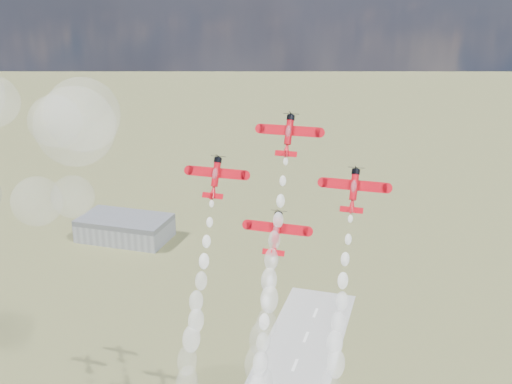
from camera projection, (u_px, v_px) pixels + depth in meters
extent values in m
cube|color=gray|center=(125.00, 230.00, 339.94)|extent=(50.00, 28.00, 10.00)
cube|color=#595B60|center=(124.00, 220.00, 337.81)|extent=(50.00, 28.00, 3.00)
cylinder|color=red|center=(289.00, 132.00, 130.40)|extent=(1.54, 3.99, 5.81)
cylinder|color=black|center=(291.00, 118.00, 130.78)|extent=(1.76, 2.07, 1.79)
cube|color=red|center=(290.00, 131.00, 130.81)|extent=(13.46, 1.22, 2.07)
cube|color=white|center=(274.00, 130.00, 131.92)|extent=(5.29, 0.31, 0.56)
cube|color=white|center=(306.00, 132.00, 129.96)|extent=(5.29, 0.31, 0.56)
cube|color=red|center=(286.00, 154.00, 129.65)|extent=(4.85, 0.67, 1.14)
cube|color=red|center=(285.00, 154.00, 128.83)|extent=(0.15, 2.32, 2.13)
ellipsoid|color=silver|center=(288.00, 131.00, 129.81)|extent=(1.21, 2.21, 2.93)
cone|color=red|center=(287.00, 150.00, 129.86)|extent=(1.54, 2.68, 3.26)
cylinder|color=red|center=(216.00, 174.00, 133.26)|extent=(1.54, 3.99, 5.81)
cylinder|color=black|center=(218.00, 160.00, 133.63)|extent=(1.76, 2.07, 1.79)
cube|color=red|center=(217.00, 173.00, 133.66)|extent=(13.46, 1.22, 2.07)
cube|color=white|center=(202.00, 171.00, 134.77)|extent=(5.29, 0.31, 0.56)
cube|color=white|center=(232.00, 174.00, 132.81)|extent=(5.29, 0.31, 0.56)
cube|color=red|center=(213.00, 196.00, 132.50)|extent=(4.85, 0.67, 1.14)
cube|color=red|center=(211.00, 196.00, 131.68)|extent=(0.15, 2.32, 2.13)
ellipsoid|color=silver|center=(215.00, 174.00, 132.66)|extent=(1.21, 2.21, 2.93)
cone|color=red|center=(213.00, 192.00, 132.71)|extent=(1.54, 2.68, 3.26)
cylinder|color=red|center=(354.00, 186.00, 124.95)|extent=(1.54, 3.99, 5.81)
cylinder|color=black|center=(356.00, 172.00, 125.32)|extent=(1.76, 2.07, 1.79)
cube|color=red|center=(354.00, 185.00, 125.36)|extent=(13.46, 1.22, 2.07)
cube|color=white|center=(337.00, 184.00, 126.47)|extent=(5.29, 0.31, 0.56)
cube|color=white|center=(372.00, 187.00, 124.50)|extent=(5.29, 0.31, 0.56)
cube|color=red|center=(351.00, 210.00, 124.19)|extent=(4.85, 0.67, 1.14)
cube|color=red|center=(351.00, 210.00, 123.37)|extent=(0.15, 2.32, 2.13)
ellipsoid|color=silver|center=(354.00, 187.00, 124.36)|extent=(1.21, 2.21, 2.93)
cone|color=red|center=(352.00, 206.00, 124.40)|extent=(1.54, 2.68, 3.26)
cylinder|color=red|center=(277.00, 229.00, 127.80)|extent=(1.54, 3.99, 5.81)
cylinder|color=black|center=(278.00, 215.00, 128.17)|extent=(1.76, 2.07, 1.79)
cube|color=red|center=(277.00, 228.00, 128.21)|extent=(13.46, 1.22, 2.07)
cube|color=white|center=(261.00, 226.00, 129.32)|extent=(5.29, 0.31, 0.56)
cube|color=white|center=(294.00, 230.00, 127.35)|extent=(5.29, 0.31, 0.56)
cube|color=red|center=(273.00, 252.00, 127.04)|extent=(4.85, 0.67, 1.14)
cube|color=red|center=(272.00, 253.00, 126.23)|extent=(0.15, 2.32, 2.13)
ellipsoid|color=silver|center=(276.00, 230.00, 127.21)|extent=(1.21, 2.21, 2.93)
cone|color=red|center=(274.00, 248.00, 127.25)|extent=(1.54, 2.68, 3.26)
sphere|color=white|center=(286.00, 161.00, 129.63)|extent=(1.02, 1.02, 1.01)
sphere|color=white|center=(283.00, 181.00, 129.03)|extent=(1.40, 1.40, 1.40)
sphere|color=white|center=(281.00, 201.00, 128.69)|extent=(1.78, 1.78, 1.78)
sphere|color=white|center=(278.00, 220.00, 127.76)|extent=(2.16, 2.16, 2.16)
sphere|color=white|center=(274.00, 240.00, 127.65)|extent=(2.55, 2.55, 2.55)
sphere|color=white|center=(271.00, 260.00, 127.03)|extent=(2.93, 2.93, 2.93)
sphere|color=white|center=(269.00, 280.00, 126.67)|extent=(3.32, 3.32, 3.31)
sphere|color=white|center=(269.00, 299.00, 126.08)|extent=(3.70, 3.70, 3.70)
sphere|color=white|center=(266.00, 324.00, 124.96)|extent=(4.08, 4.08, 4.08)
sphere|color=white|center=(260.00, 339.00, 125.14)|extent=(4.46, 4.46, 4.47)
sphere|color=white|center=(256.00, 364.00, 124.41)|extent=(4.85, 4.85, 4.85)
sphere|color=white|center=(212.00, 204.00, 132.54)|extent=(1.02, 1.02, 1.01)
sphere|color=white|center=(210.00, 222.00, 131.88)|extent=(1.40, 1.40, 1.40)
sphere|color=white|center=(207.00, 241.00, 131.28)|extent=(1.78, 1.78, 1.78)
sphere|color=white|center=(204.00, 261.00, 131.00)|extent=(2.16, 2.16, 2.16)
sphere|color=white|center=(201.00, 281.00, 130.37)|extent=(2.55, 2.55, 2.55)
sphere|color=white|center=(196.00, 301.00, 129.62)|extent=(2.93, 2.93, 2.93)
sphere|color=white|center=(196.00, 320.00, 129.24)|extent=(3.32, 3.31, 3.31)
sphere|color=white|center=(191.00, 339.00, 129.10)|extent=(3.70, 3.70, 3.70)
sphere|color=white|center=(187.00, 361.00, 128.03)|extent=(4.08, 4.08, 4.08)
sphere|color=white|center=(187.00, 383.00, 128.06)|extent=(4.46, 4.46, 4.47)
sphere|color=white|center=(350.00, 219.00, 124.07)|extent=(1.02, 1.02, 1.01)
sphere|color=white|center=(348.00, 239.00, 123.63)|extent=(1.40, 1.40, 1.40)
sphere|color=white|center=(345.00, 259.00, 123.25)|extent=(1.78, 1.78, 1.78)
sphere|color=white|center=(343.00, 281.00, 122.86)|extent=(2.16, 2.16, 2.16)
sphere|color=white|center=(342.00, 301.00, 121.86)|extent=(2.55, 2.55, 2.55)
sphere|color=white|center=(338.00, 323.00, 121.33)|extent=(2.93, 2.93, 2.93)
sphere|color=white|center=(335.00, 343.00, 120.80)|extent=(3.31, 3.31, 3.31)
sphere|color=white|center=(336.00, 364.00, 120.60)|extent=(3.70, 3.70, 3.70)
sphere|color=white|center=(273.00, 260.00, 127.04)|extent=(1.02, 1.02, 1.01)
sphere|color=white|center=(270.00, 281.00, 126.33)|extent=(1.40, 1.40, 1.40)
sphere|color=white|center=(266.00, 302.00, 125.86)|extent=(1.78, 1.78, 1.78)
sphere|color=white|center=(264.00, 322.00, 125.62)|extent=(2.16, 2.16, 2.16)
sphere|color=white|center=(263.00, 342.00, 124.66)|extent=(2.55, 2.55, 2.55)
sphere|color=white|center=(260.00, 363.00, 124.17)|extent=(2.93, 2.93, 2.93)
sphere|color=white|center=(75.00, 126.00, 147.07)|extent=(19.88, 19.88, 19.88)
sphere|color=white|center=(83.00, 115.00, 151.99)|extent=(19.10, 19.10, 19.10)
sphere|color=white|center=(37.00, 201.00, 166.15)|extent=(14.02, 14.02, 14.02)
sphere|color=white|center=(73.00, 197.00, 159.01)|extent=(11.49, 11.49, 11.49)
sphere|color=white|center=(55.00, 121.00, 154.58)|extent=(13.74, 13.74, 13.74)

